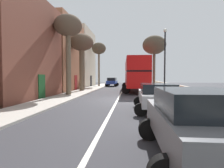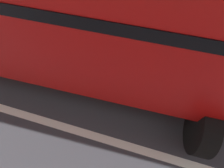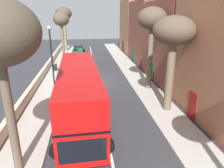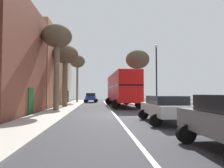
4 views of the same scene
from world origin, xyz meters
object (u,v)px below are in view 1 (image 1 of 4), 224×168
Objects in this scene: double_decker_bus at (135,73)px; parked_car_blue_left_1 at (112,81)px; parked_car_silver_right_3 at (157,95)px; parked_car_grey_right_2 at (195,121)px; street_tree_left_2 at (82,45)px; lamppost_right at (165,57)px; street_tree_right_3 at (154,46)px; street_tree_left_4 at (99,49)px; street_tree_left_0 at (68,29)px; litter_bin_right at (217,103)px.

double_decker_bus reaches higher than parked_car_blue_left_1.
double_decker_bus is 2.67× the size of parked_car_blue_left_1.
double_decker_bus reaches higher than parked_car_silver_right_3.
parked_car_grey_right_2 is 0.56× the size of street_tree_left_2.
lamppost_right reaches higher than parked_car_silver_right_3.
street_tree_right_3 is at bearing 83.08° from parked_car_silver_right_3.
street_tree_left_4 reaches higher than double_decker_bus.
parked_car_grey_right_2 is at bearing -95.24° from street_tree_right_3.
street_tree_left_2 is at bearing 90.39° from street_tree_left_0.
double_decker_bus is 1.42× the size of street_tree_right_3.
street_tree_left_2 reaches higher than parked_car_blue_left_1.
street_tree_left_4 is 18.63m from lamppost_right.
lamppost_right is (-0.40, -10.73, -2.87)m from street_tree_right_3.
street_tree_left_2 is 17.79m from litter_bin_right.
parked_car_silver_right_3 is at bearing -72.45° from street_tree_left_4.
street_tree_left_4 is 1.30× the size of lamppost_right.
lamppost_right is (9.17, -15.90, -3.20)m from street_tree_left_4.
street_tree_left_0 is at bearing -91.08° from street_tree_left_4.
street_tree_left_0 is at bearing 120.00° from parked_car_grey_right_2.
street_tree_left_2 is (-7.70, 12.49, 5.09)m from parked_car_silver_right_3.
street_tree_left_0 is at bearing 135.88° from parked_car_silver_right_3.
parked_car_grey_right_2 is at bearing -97.75° from lamppost_right.
lamppost_right reaches higher than parked_car_grey_right_2.
parked_car_silver_right_3 is 4.36× the size of litter_bin_right.
double_decker_bus is 2.84× the size of parked_car_grey_right_2.
double_decker_bus reaches higher than litter_bin_right.
litter_bin_right is at bearing -51.77° from street_tree_left_2.
street_tree_left_0 is 5.10m from street_tree_left_2.
parked_car_silver_right_3 is 8.14m from lamppost_right.
street_tree_left_4 is at bearing 119.96° from lamppost_right.
street_tree_left_0 reaches higher than double_decker_bus.
street_tree_right_3 reaches higher than parked_car_blue_left_1.
litter_bin_right is (2.80, 5.00, -0.30)m from parked_car_grey_right_2.
street_tree_right_3 is at bearing 87.87° from lamppost_right.
street_tree_right_3 is (9.86, 10.68, -0.00)m from street_tree_left_0.
parked_car_blue_left_1 is 1.06× the size of parked_car_grey_right_2.
street_tree_left_2 is at bearing -150.39° from street_tree_right_3.
double_decker_bus reaches higher than parked_car_grey_right_2.
street_tree_right_3 reaches higher than litter_bin_right.
street_tree_left_0 is 14.54m from street_tree_right_3.
street_tree_right_3 is at bearing 56.80° from double_decker_bus.
litter_bin_right is at bearing 60.77° from parked_car_grey_right_2.
street_tree_left_4 reaches higher than parked_car_silver_right_3.
street_tree_left_4 is (-7.37, 29.13, 6.07)m from parked_car_grey_right_2.
parked_car_grey_right_2 reaches higher than parked_car_silver_right_3.
street_tree_right_3 reaches higher than parked_car_silver_right_3.
lamppost_right is (1.80, 7.39, 2.91)m from parked_car_silver_right_3.
street_tree_left_2 is at bearing -171.39° from double_decker_bus.
street_tree_left_4 is (0.33, 10.80, 1.02)m from street_tree_left_2.
street_tree_left_0 is 1.26× the size of lamppost_right.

